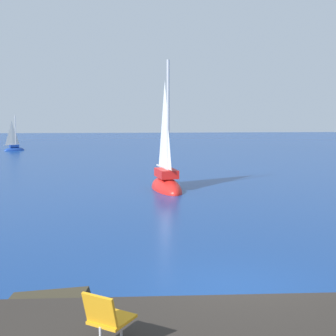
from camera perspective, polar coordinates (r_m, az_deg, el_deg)
ground_plane at (r=10.03m, az=8.31°, el=-15.69°), size 160.00×160.00×0.00m
boulder_seaward at (r=8.88m, az=-15.46°, el=-18.97°), size 1.95×1.73×1.31m
sailboat_near at (r=22.81m, az=-0.23°, el=-1.80°), size 1.89×3.86×7.02m
sailboat_far at (r=49.23m, az=-18.78°, el=2.34°), size 2.15×1.67×3.95m
beach_chair at (r=6.34m, az=-7.71°, el=-17.96°), size 0.73×0.76×0.80m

